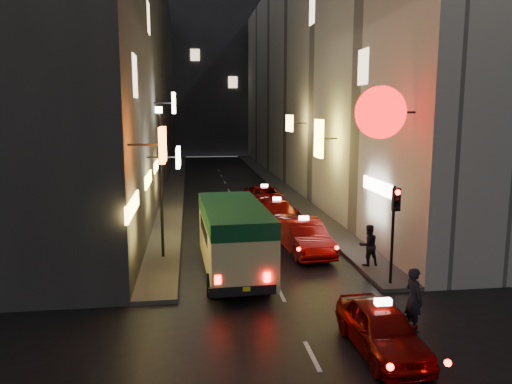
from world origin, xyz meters
name	(u,v)px	position (x,y,z in m)	size (l,w,h in m)	color
building_left	(125,75)	(-8.00, 33.99, 9.00)	(7.56, 52.25, 18.00)	#373432
building_right	(320,77)	(8.00, 33.99, 9.00)	(8.21, 52.00, 18.00)	#A5A097
building_far	(209,77)	(0.00, 66.00, 11.00)	(30.00, 10.00, 22.00)	#35353A
sidewalk_left	(175,185)	(-4.25, 34.00, 0.07)	(1.50, 52.00, 0.15)	#413E3C
sidewalk_right	(276,183)	(4.25, 34.00, 0.07)	(1.50, 52.00, 0.15)	#413E3C
minibus	(234,232)	(-1.42, 10.57, 1.72)	(2.46, 6.42, 2.73)	#CDC880
taxi_near	(382,325)	(1.84, 4.00, 0.75)	(2.09, 4.75, 1.66)	#620402
taxi_second	(304,234)	(1.90, 13.23, 0.87)	(2.71, 5.63, 1.90)	#620402
taxi_third	(277,212)	(1.54, 18.03, 0.88)	(2.47, 5.62, 1.93)	#620402
taxi_far	(264,196)	(1.69, 23.44, 0.82)	(2.16, 5.18, 1.81)	#620402
pedestrian_crossing	(414,295)	(3.23, 5.14, 1.04)	(0.69, 0.44, 2.09)	black
pedestrian_sidewalk	(368,242)	(3.92, 10.69, 1.08)	(0.70, 0.44, 1.86)	black
traffic_light	(395,214)	(4.00, 8.47, 2.69)	(0.26, 0.43, 3.50)	black
lamp_post	(161,172)	(-4.20, 13.00, 3.72)	(0.28, 0.28, 6.22)	black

